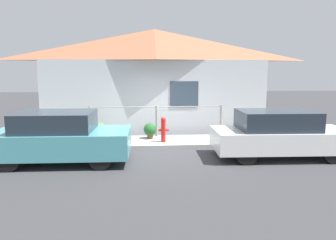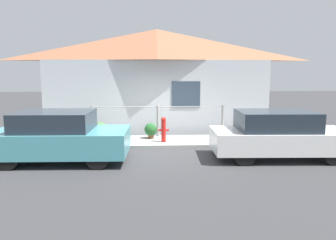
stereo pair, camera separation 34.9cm
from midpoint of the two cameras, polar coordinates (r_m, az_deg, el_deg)
name	(u,v)px [view 2 (the right image)]	position (r m, az deg, el deg)	size (l,w,h in m)	color
ground_plane	(159,149)	(10.62, -0.62, -5.06)	(60.00, 60.00, 0.00)	#38383A
sidewalk	(158,142)	(11.44, -0.79, -3.78)	(24.00, 1.71, 0.11)	#9E9E99
house	(157,50)	(13.60, -1.19, 12.01)	(9.17, 2.23, 4.18)	silver
fence	(158,119)	(12.02, -0.92, 0.13)	(4.90, 0.10, 1.14)	#999993
car_left	(60,137)	(9.49, -17.37, -2.78)	(3.72, 1.89, 1.40)	teal
car_right	(279,135)	(9.95, 19.76, -2.47)	(3.95, 1.79, 1.37)	white
fire_hydrant	(164,129)	(11.04, 0.13, -1.57)	(0.36, 0.16, 0.85)	red
potted_plant_near_hydrant	(151,130)	(11.65, -2.16, -1.72)	(0.45, 0.45, 0.55)	brown
potted_plant_by_fence	(101,130)	(11.85, -10.76, -1.68)	(0.48, 0.48, 0.57)	brown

